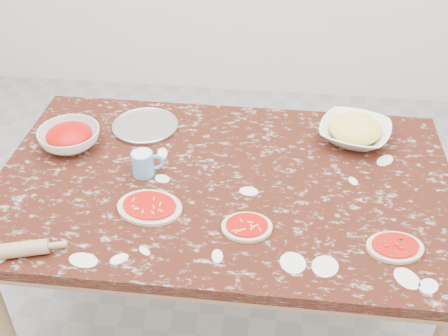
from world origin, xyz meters
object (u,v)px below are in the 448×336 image
pizza_tray (145,126)px  cheese_bowl (355,133)px  rolling_pin (8,251)px  worktable (224,197)px  flour_mug (144,163)px  sauce_bowl (70,138)px

pizza_tray → cheese_bowl: bearing=0.5°
cheese_bowl → rolling_pin: cheese_bowl is taller
worktable → rolling_pin: size_ratio=6.95×
cheese_bowl → flour_mug: flour_mug is taller
rolling_pin → cheese_bowl: bearing=35.2°
cheese_bowl → flour_mug: bearing=-158.0°
flour_mug → worktable: bearing=-0.1°
pizza_tray → sauce_bowl: size_ratio=1.12×
pizza_tray → rolling_pin: bearing=-107.9°
pizza_tray → cheese_bowl: 0.82m
pizza_tray → sauce_bowl: sauce_bowl is taller
cheese_bowl → worktable: bearing=-147.0°
sauce_bowl → worktable: bearing=-12.9°
worktable → pizza_tray: pizza_tray is taller
pizza_tray → flour_mug: size_ratio=2.28×
cheese_bowl → rolling_pin: (-1.06, -0.74, -0.01)m
pizza_tray → worktable: bearing=-40.2°
rolling_pin → worktable: bearing=36.8°
worktable → rolling_pin: 0.74m
flour_mug → rolling_pin: 0.54m
pizza_tray → cheese_bowl: cheese_bowl is taller
pizza_tray → rolling_pin: (-0.24, -0.74, 0.02)m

